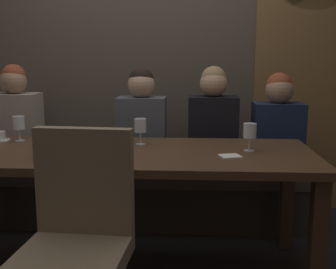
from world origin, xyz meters
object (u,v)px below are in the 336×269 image
dining_table (126,165)px  banquette_bench (141,195)px  diner_far_end (213,122)px  wine_glass_center_back (250,131)px  wine_glass_center_front (43,136)px  diner_near_end (278,125)px  wine_glass_near_right (140,127)px  chair_near_side (78,229)px  diner_redhead (16,119)px  diner_bearded (142,122)px  espresso_cup (1,137)px  wine_glass_near_left (19,124)px

dining_table → banquette_bench: size_ratio=0.88×
diner_far_end → banquette_bench: bearing=177.6°
diner_far_end → wine_glass_center_back: bearing=-74.0°
wine_glass_center_front → banquette_bench: bearing=63.8°
diner_near_end → wine_glass_near_right: 1.07m
chair_near_side → wine_glass_center_back: (0.82, 0.76, 0.30)m
diner_redhead → diner_bearded: (0.97, -0.01, -0.01)m
wine_glass_center_front → wine_glass_near_right: bearing=36.6°
diner_near_end → diner_redhead: bearing=179.3°
wine_glass_center_front → wine_glass_near_right: same height
diner_near_end → espresso_cup: size_ratio=6.04×
dining_table → diner_bearded: (0.01, 0.69, 0.16)m
dining_table → diner_redhead: size_ratio=2.81×
diner_far_end → diner_redhead: bearing=179.2°
chair_near_side → wine_glass_near_right: chair_near_side is taller
dining_table → chair_near_side: bearing=-98.0°
banquette_bench → wine_glass_center_front: (-0.43, -0.87, 0.63)m
diner_near_end → wine_glass_center_front: 1.68m
dining_table → espresso_cup: espresso_cup is taller
wine_glass_center_back → espresso_cup: wine_glass_center_back is taller
diner_far_end → wine_glass_near_left: diner_far_end is taller
diner_far_end → espresso_cup: (-1.41, -0.43, -0.05)m
diner_near_end → wine_glass_center_front: (-1.44, -0.85, 0.07)m
wine_glass_center_back → espresso_cup: bearing=172.5°
diner_bearded → wine_glass_near_left: (-0.76, -0.43, 0.04)m
diner_far_end → wine_glass_near_right: bearing=-134.5°
chair_near_side → wine_glass_near_right: bearing=79.8°
wine_glass_near_left → espresso_cup: 0.15m
espresso_cup → banquette_bench: bearing=27.5°
wine_glass_near_left → wine_glass_near_right: size_ratio=1.00×
diner_redhead → wine_glass_center_back: (1.68, -0.66, 0.04)m
diner_redhead → wine_glass_near_left: diner_redhead is taller
diner_far_end → diner_near_end: (0.47, -0.00, -0.02)m
chair_near_side → diner_bearded: diner_bearded is taller
banquette_bench → diner_near_end: 1.16m
dining_table → wine_glass_near_left: 0.81m
wine_glass_near_right → espresso_cup: (-0.93, 0.06, -0.09)m
diner_far_end → wine_glass_center_back: 0.66m
chair_near_side → espresso_cup: size_ratio=8.17×
espresso_cup → wine_glass_near_right: bearing=-3.5°
chair_near_side → wine_glass_near_right: (0.16, 0.91, 0.29)m
diner_near_end → wine_glass_near_left: size_ratio=4.42×
diner_near_end → wine_glass_near_left: 1.81m
diner_bearded → wine_glass_center_back: (0.71, -0.65, 0.05)m
chair_near_side → diner_far_end: size_ratio=1.27×
chair_near_side → wine_glass_near_left: (-0.64, 0.98, 0.29)m
banquette_bench → wine_glass_center_front: 1.16m
chair_near_side → diner_far_end: diner_far_end is taller
diner_redhead → diner_near_end: 1.97m
diner_bearded → diner_near_end: size_ratio=1.05×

